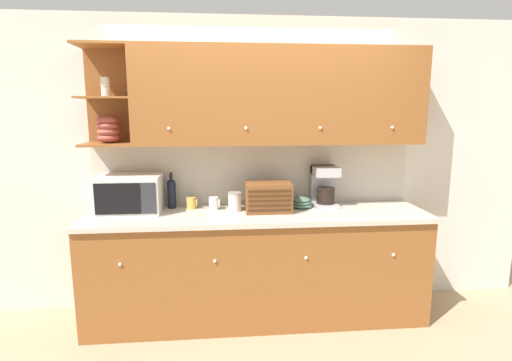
# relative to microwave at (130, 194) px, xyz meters

# --- Properties ---
(ground_plane) EXTENTS (24.00, 24.00, 0.00)m
(ground_plane) POSITION_rel_microwave_xyz_m (1.06, 0.22, -1.11)
(ground_plane) COLOR tan
(wall_back) EXTENTS (5.25, 0.06, 2.60)m
(wall_back) POSITION_rel_microwave_xyz_m (1.06, 0.25, 0.19)
(wall_back) COLOR silver
(wall_back) RESTS_ON ground_plane
(counter_unit) EXTENTS (2.87, 0.68, 0.95)m
(counter_unit) POSITION_rel_microwave_xyz_m (1.06, -0.10, -0.63)
(counter_unit) COLOR #935628
(counter_unit) RESTS_ON ground_plane
(backsplash_panel) EXTENTS (2.85, 0.01, 0.56)m
(backsplash_panel) POSITION_rel_microwave_xyz_m (1.06, 0.22, 0.12)
(backsplash_panel) COLOR beige
(backsplash_panel) RESTS_ON counter_unit
(upper_cabinets) EXTENTS (2.85, 0.38, 0.80)m
(upper_cabinets) POSITION_rel_microwave_xyz_m (1.22, 0.04, 0.80)
(upper_cabinets) COLOR #935628
(upper_cabinets) RESTS_ON backsplash_panel
(microwave) EXTENTS (0.52, 0.39, 0.31)m
(microwave) POSITION_rel_microwave_xyz_m (0.00, 0.00, 0.00)
(microwave) COLOR silver
(microwave) RESTS_ON counter_unit
(wine_bottle) EXTENTS (0.08, 0.08, 0.32)m
(wine_bottle) POSITION_rel_microwave_xyz_m (0.33, 0.11, -0.01)
(wine_bottle) COLOR black
(wine_bottle) RESTS_ON counter_unit
(mug_blue_second) EXTENTS (0.09, 0.08, 0.10)m
(mug_blue_second) POSITION_rel_microwave_xyz_m (0.50, 0.07, -0.11)
(mug_blue_second) COLOR gold
(mug_blue_second) RESTS_ON counter_unit
(mug) EXTENTS (0.09, 0.08, 0.11)m
(mug) POSITION_rel_microwave_xyz_m (0.70, 0.02, -0.10)
(mug) COLOR silver
(mug) RESTS_ON counter_unit
(storage_canister) EXTENTS (0.12, 0.12, 0.16)m
(storage_canister) POSITION_rel_microwave_xyz_m (0.88, -0.04, -0.08)
(storage_canister) COLOR silver
(storage_canister) RESTS_ON counter_unit
(bread_box) EXTENTS (0.38, 0.25, 0.25)m
(bread_box) POSITION_rel_microwave_xyz_m (1.16, -0.09, -0.03)
(bread_box) COLOR brown
(bread_box) RESTS_ON counter_unit
(bowl_stack_on_counter) EXTENTS (0.18, 0.18, 0.09)m
(bowl_stack_on_counter) POSITION_rel_microwave_xyz_m (1.47, 0.01, -0.11)
(bowl_stack_on_counter) COLOR slate
(bowl_stack_on_counter) RESTS_ON counter_unit
(coffee_maker) EXTENTS (0.21, 0.25, 0.36)m
(coffee_maker) POSITION_rel_microwave_xyz_m (1.68, 0.07, 0.02)
(coffee_maker) COLOR #B7B7BC
(coffee_maker) RESTS_ON counter_unit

